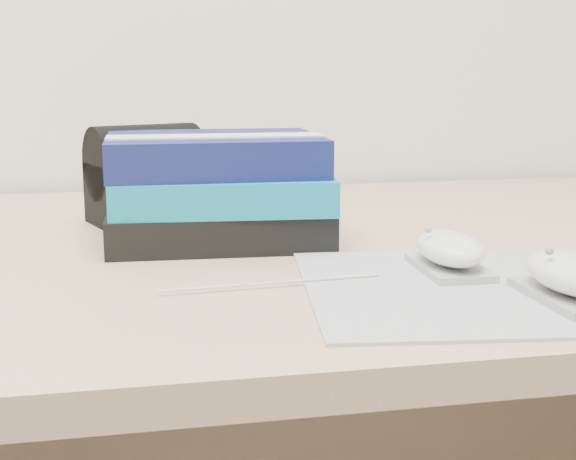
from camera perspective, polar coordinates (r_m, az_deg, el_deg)
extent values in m
cube|color=tan|center=(0.93, 5.34, -1.30)|extent=(1.60, 0.80, 0.03)
cube|color=tan|center=(1.40, 0.47, -12.54)|extent=(1.52, 0.03, 0.35)
cube|color=gray|center=(0.73, 15.33, -3.92)|extent=(0.39, 0.32, 0.00)
cube|color=#A2A2A4|center=(0.77, 11.38, -2.60)|extent=(0.06, 0.10, 0.01)
ellipsoid|color=white|center=(0.76, 11.43, -1.25)|extent=(0.06, 0.10, 0.03)
ellipsoid|color=gray|center=(0.75, 9.94, 0.01)|extent=(0.01, 0.01, 0.01)
cube|color=#969699|center=(0.70, 19.46, -4.44)|extent=(0.06, 0.11, 0.01)
ellipsoid|color=white|center=(0.70, 19.57, -2.89)|extent=(0.06, 0.11, 0.03)
ellipsoid|color=gray|center=(0.68, 18.08, -1.45)|extent=(0.01, 0.01, 0.01)
cylinder|color=silver|center=(0.71, -1.14, -3.79)|extent=(0.20, 0.02, 0.00)
cube|color=black|center=(0.91, -5.01, 0.56)|extent=(0.25, 0.20, 0.04)
cube|color=#0F82AA|center=(0.90, -4.71, 2.91)|extent=(0.25, 0.20, 0.04)
cube|color=#121A53|center=(0.90, -5.31, 5.42)|extent=(0.24, 0.19, 0.04)
cube|color=white|center=(0.87, -5.17, 6.66)|extent=(0.23, 0.05, 0.00)
cube|color=black|center=(1.01, -10.05, 2.66)|extent=(0.15, 0.13, 0.08)
cylinder|color=black|center=(1.01, -10.13, 4.85)|extent=(0.15, 0.13, 0.09)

